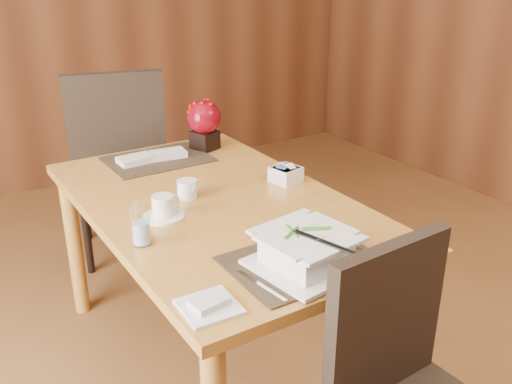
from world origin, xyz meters
TOP-DOWN VIEW (x-y plane):
  - dining_table at (0.00, 0.60)m, footprint 0.90×1.50m
  - placemat_near at (0.00, 0.05)m, footprint 0.45×0.33m
  - placemat_far at (0.00, 1.15)m, footprint 0.45×0.33m
  - soup_setting at (-0.01, 0.02)m, footprint 0.32×0.32m
  - coffee_cup at (-0.23, 0.57)m, footprint 0.15×0.15m
  - water_glass at (-0.37, 0.42)m, footprint 0.07×0.07m
  - creamer_jug at (-0.08, 0.69)m, footprint 0.13×0.13m
  - sugar_caddy at (0.34, 0.62)m, footprint 0.13×0.13m
  - berry_decor at (0.25, 1.17)m, footprint 0.16×0.16m
  - napkins_far at (-0.02, 1.15)m, footprint 0.31×0.13m
  - bread_plate at (-0.36, -0.02)m, footprint 0.15×0.15m
  - far_chair at (-0.01, 1.68)m, footprint 0.62×0.62m

SIDE VIEW (x-z plane):
  - far_chair at x=-0.01m, z-range 0.07..1.16m
  - dining_table at x=0.00m, z-range 0.28..1.03m
  - placemat_near at x=0.00m, z-range 0.75..0.76m
  - placemat_far at x=0.00m, z-range 0.75..0.76m
  - bread_plate at x=-0.36m, z-range 0.75..0.76m
  - napkins_far at x=-0.02m, z-range 0.76..0.78m
  - sugar_caddy at x=0.34m, z-range 0.75..0.81m
  - creamer_jug at x=-0.08m, z-range 0.75..0.82m
  - coffee_cup at x=-0.23m, z-range 0.74..0.83m
  - soup_setting at x=-0.01m, z-range 0.75..0.87m
  - water_glass at x=-0.37m, z-range 0.75..0.89m
  - berry_decor at x=0.25m, z-range 0.77..1.00m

